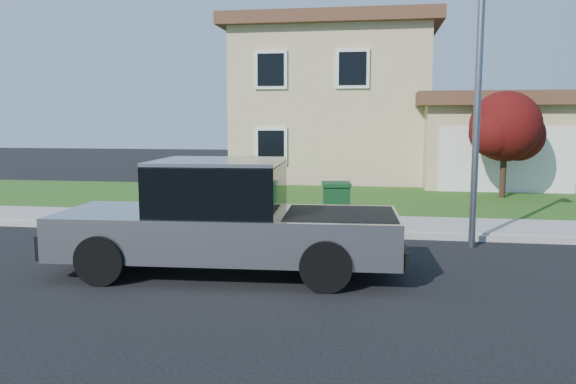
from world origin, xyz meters
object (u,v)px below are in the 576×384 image
object	(u,v)px
trash_bin	(336,205)
pickup_truck	(226,220)
woman	(250,205)
street_lamp	(478,86)
ornamental_tree	(506,130)

from	to	relation	value
trash_bin	pickup_truck	bearing A→B (deg)	-122.18
woman	trash_bin	distance (m)	2.32
pickup_truck	trash_bin	world-z (taller)	pickup_truck
woman	pickup_truck	bearing A→B (deg)	103.73
woman	street_lamp	size ratio (longest dim) A/B	0.33
street_lamp	woman	bearing A→B (deg)	-165.28
pickup_truck	ornamental_tree	bearing A→B (deg)	53.26
trash_bin	ornamental_tree	bearing A→B (deg)	44.44
pickup_truck	street_lamp	xyz separation A→B (m)	(4.50, 2.60, 2.39)
woman	ornamental_tree	bearing A→B (deg)	-116.63
ornamental_tree	street_lamp	distance (m)	7.76
pickup_truck	woman	distance (m)	1.92
pickup_truck	trash_bin	bearing A→B (deg)	62.33
pickup_truck	street_lamp	world-z (taller)	street_lamp
pickup_truck	street_lamp	bearing A→B (deg)	26.98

